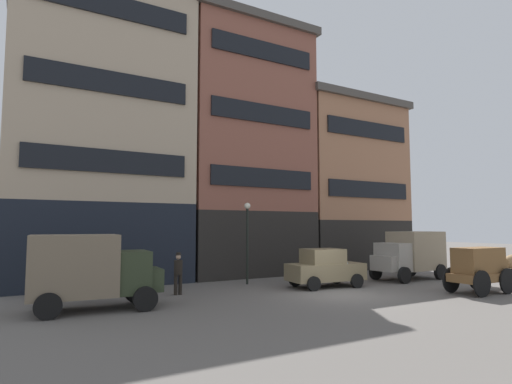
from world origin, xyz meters
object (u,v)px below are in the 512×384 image
delivery_truck_near (409,253)px  sedan_dark (325,268)px  delivery_truck_far (92,269)px  streetlamp_curbside (247,231)px  pedestrian_officer (178,272)px  cargo_wagon (479,267)px

delivery_truck_near → sedan_dark: bearing=179.6°
delivery_truck_far → streetlamp_curbside: streetlamp_curbside is taller
streetlamp_curbside → delivery_truck_far: bearing=-158.4°
delivery_truck_near → sedan_dark: size_ratio=1.15×
delivery_truck_near → pedestrian_officer: bearing=173.7°
sedan_dark → delivery_truck_far: bearing=-178.1°
cargo_wagon → delivery_truck_near: size_ratio=0.66×
delivery_truck_near → sedan_dark: delivery_truck_near is taller
cargo_wagon → sedan_dark: size_ratio=0.76×
pedestrian_officer → streetlamp_curbside: (4.15, 1.41, 1.69)m
cargo_wagon → sedan_dark: cargo_wagon is taller
delivery_truck_near → sedan_dark: (-5.94, 0.04, -0.51)m
cargo_wagon → delivery_truck_far: delivery_truck_far is taller
pedestrian_officer → delivery_truck_far: bearing=-155.3°
cargo_wagon → delivery_truck_near: delivery_truck_near is taller
cargo_wagon → streetlamp_curbside: (-7.43, 7.61, 1.52)m
delivery_truck_far → pedestrian_officer: 4.14m
pedestrian_officer → streetlamp_curbside: 4.70m
cargo_wagon → delivery_truck_far: bearing=163.7°
sedan_dark → delivery_truck_near: bearing=-0.4°
sedan_dark → streetlamp_curbside: size_ratio=0.93×
delivery_truck_far → sedan_dark: delivery_truck_far is taller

